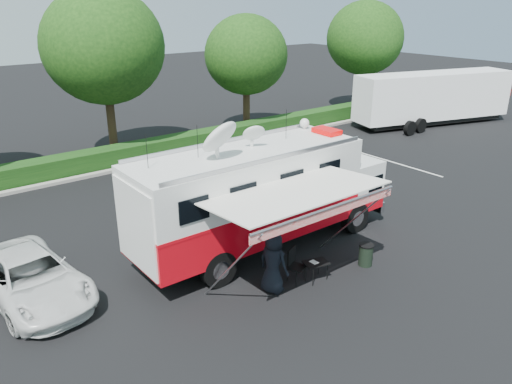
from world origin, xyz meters
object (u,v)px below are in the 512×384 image
command_truck (263,194)px  semi_trailer (433,97)px  folding_table (316,264)px  white_suv (35,298)px  trash_bin (366,255)px

command_truck → semi_trailer: size_ratio=0.84×
command_truck → folding_table: (-0.12, -2.78, -1.41)m
semi_trailer → white_suv: bearing=-168.7°
white_suv → trash_bin: (9.18, -4.68, 0.38)m
trash_bin → semi_trailer: bearing=28.6°
white_suv → semi_trailer: size_ratio=0.43×
command_truck → trash_bin: (1.84, -3.10, -1.62)m
command_truck → trash_bin: command_truck is taller
white_suv → trash_bin: size_ratio=6.64×
command_truck → semi_trailer: command_truck is taller
trash_bin → white_suv: bearing=153.0°
white_suv → folding_table: white_suv is taller
command_truck → folding_table: bearing=-92.5°
folding_table → trash_bin: 2.00m
white_suv → trash_bin: bearing=-33.3°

